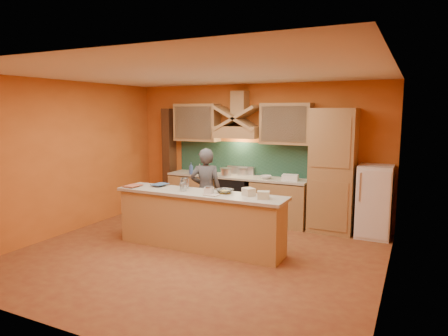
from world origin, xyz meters
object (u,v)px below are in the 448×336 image
at_px(kitchen_scale, 209,191).
at_px(mixing_bowl, 225,191).
at_px(fridge, 374,201).
at_px(person, 206,191).
at_px(stove, 236,198).

height_order(kitchen_scale, mixing_bowl, kitchen_scale).
height_order(fridge, person, person).
bearing_deg(kitchen_scale, mixing_bowl, 39.47).
bearing_deg(fridge, person, -159.36).
bearing_deg(person, stove, -118.79).
bearing_deg(kitchen_scale, fridge, 37.09).
bearing_deg(mixing_bowl, person, 135.67).
relative_size(person, mixing_bowl, 5.83).
xyz_separation_m(person, kitchen_scale, (0.55, -0.90, 0.21)).
bearing_deg(stove, person, -97.39).
bearing_deg(person, mixing_bowl, 114.26).
height_order(person, kitchen_scale, person).
distance_m(kitchen_scale, mixing_bowl, 0.26).
height_order(stove, person, person).
distance_m(person, kitchen_scale, 1.08).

